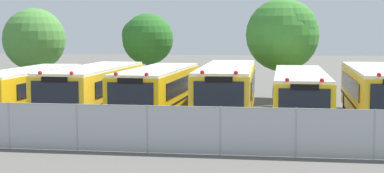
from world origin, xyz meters
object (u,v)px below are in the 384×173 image
at_px(school_bus_0, 27,90).
at_px(school_bus_3, 228,90).
at_px(tree_1, 146,38).
at_px(school_bus_1, 95,89).
at_px(school_bus_2, 158,91).
at_px(tree_2, 284,33).
at_px(school_bus_4, 300,93).
at_px(traffic_cone, 5,137).
at_px(school_bus_5, 377,92).
at_px(tree_0, 35,39).

distance_m(school_bus_0, school_bus_3, 10.34).
bearing_deg(tree_1, school_bus_1, -93.07).
distance_m(school_bus_2, tree_1, 10.71).
relative_size(school_bus_1, tree_2, 1.71).
relative_size(school_bus_0, school_bus_4, 0.94).
height_order(tree_2, traffic_cone, tree_2).
distance_m(school_bus_5, traffic_cone, 16.89).
distance_m(school_bus_5, tree_1, 16.84).
bearing_deg(school_bus_4, school_bus_0, 1.49).
xyz_separation_m(school_bus_2, school_bus_4, (6.95, 0.24, -0.06)).
relative_size(tree_1, traffic_cone, 10.10).
bearing_deg(tree_0, school_bus_5, -24.69).
relative_size(school_bus_2, school_bus_4, 0.89).
relative_size(school_bus_2, school_bus_3, 0.89).
bearing_deg(school_bus_1, tree_0, -52.41).
height_order(school_bus_2, traffic_cone, school_bus_2).
distance_m(school_bus_1, school_bus_2, 3.44).
height_order(school_bus_4, tree_0, tree_0).
bearing_deg(school_bus_2, school_bus_3, -177.02).
xyz_separation_m(school_bus_0, school_bus_1, (3.47, 0.44, 0.07)).
bearing_deg(tree_2, school_bus_2, -124.72).
distance_m(school_bus_2, traffic_cone, 8.77).
xyz_separation_m(tree_1, tree_2, (9.16, -0.97, 0.36)).
height_order(school_bus_1, school_bus_2, school_bus_1).
bearing_deg(tree_1, school_bus_4, -44.77).
bearing_deg(tree_2, school_bus_0, -145.45).
bearing_deg(school_bus_1, tree_1, -92.93).
distance_m(school_bus_3, tree_2, 9.79).
relative_size(school_bus_2, tree_2, 1.60).
xyz_separation_m(school_bus_4, tree_1, (-9.85, 9.77, 2.54)).
distance_m(school_bus_1, tree_2, 13.26).
distance_m(school_bus_5, tree_2, 10.24).
bearing_deg(tree_0, tree_2, -2.95).
distance_m(school_bus_3, traffic_cone, 11.01).
bearing_deg(school_bus_3, traffic_cone, 42.18).
height_order(school_bus_3, traffic_cone, school_bus_3).
height_order(school_bus_1, tree_2, tree_2).
bearing_deg(tree_2, school_bus_5, -64.29).
xyz_separation_m(school_bus_1, school_bus_3, (6.87, -0.35, 0.07)).
height_order(school_bus_0, tree_0, tree_0).
distance_m(tree_1, tree_2, 9.22).
height_order(school_bus_4, traffic_cone, school_bus_4).
distance_m(school_bus_3, tree_1, 12.03).
height_order(school_bus_3, tree_0, tree_0).
xyz_separation_m(tree_0, tree_2, (16.94, -0.87, 0.43)).
height_order(school_bus_0, traffic_cone, school_bus_0).
distance_m(school_bus_2, tree_0, 14.77).
bearing_deg(tree_1, school_bus_0, -111.69).
relative_size(school_bus_0, school_bus_5, 0.96).
bearing_deg(school_bus_2, school_bus_0, 1.81).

